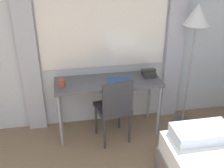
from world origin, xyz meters
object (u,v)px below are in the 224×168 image
book (119,81)px  standing_lamp (196,24)px  desk_chair (114,106)px  mug (62,83)px  telephone (149,73)px  desk (108,86)px

book → standing_lamp: bearing=3.5°
desk_chair → standing_lamp: size_ratio=0.53×
book → desk_chair: bearing=-117.9°
standing_lamp → book: 1.19m
book → mug: (-0.71, 0.01, 0.04)m
standing_lamp → book: standing_lamp is taller
telephone → mug: (-1.14, -0.11, 0.01)m
desk → standing_lamp: 1.34m
desk → standing_lamp: (1.10, -0.00, 0.75)m
desk_chair → telephone: size_ratio=4.94×
desk → telephone: (0.56, 0.05, 0.11)m
standing_lamp → mug: bearing=-178.2°
telephone → desk_chair: bearing=-150.7°
desk → mug: size_ratio=13.98×
standing_lamp → mug: standing_lamp is taller
standing_lamp → mug: size_ratio=17.46×
desk_chair → book: size_ratio=2.90×
telephone → mug: bearing=-174.4°
book → mug: bearing=179.5°
desk → telephone: bearing=5.5°
desk → desk_chair: (0.04, -0.24, -0.18)m
standing_lamp → desk_chair: bearing=-167.7°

